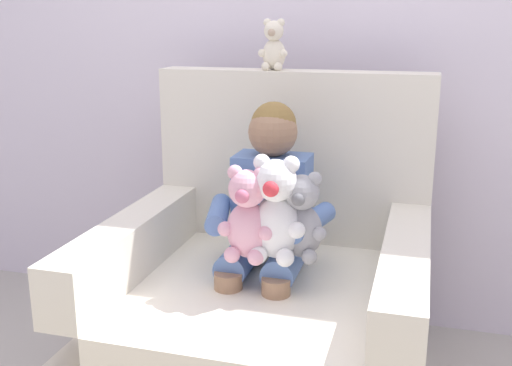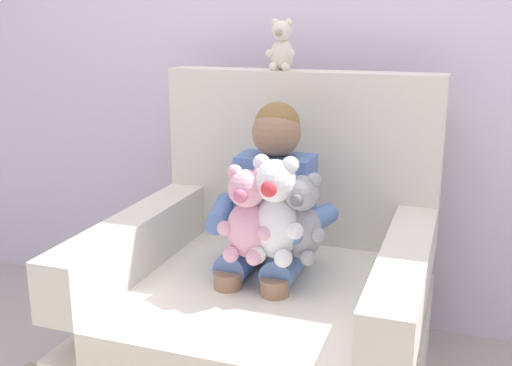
{
  "view_description": "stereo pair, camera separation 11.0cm",
  "coord_description": "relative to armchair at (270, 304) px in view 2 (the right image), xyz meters",
  "views": [
    {
      "loc": [
        0.49,
        -1.83,
        1.3
      ],
      "look_at": [
        -0.01,
        -0.05,
        0.8
      ],
      "focal_mm": 42.58,
      "sensor_mm": 36.0,
      "label": 1
    },
    {
      "loc": [
        0.6,
        -1.79,
        1.3
      ],
      "look_at": [
        -0.01,
        -0.05,
        0.8
      ],
      "focal_mm": 42.58,
      "sensor_mm": 36.0,
      "label": 2
    }
  ],
  "objects": [
    {
      "name": "plush_white",
      "position": [
        0.06,
        -0.13,
        0.38
      ],
      "size": [
        0.2,
        0.16,
        0.34
      ],
      "rotation": [
        0.0,
        0.0,
        0.25
      ],
      "color": "white",
      "rests_on": "armchair"
    },
    {
      "name": "back_wall",
      "position": [
        0.0,
        0.68,
        0.97
      ],
      "size": [
        6.0,
        0.1,
        2.6
      ],
      "primitive_type": "cube",
      "color": "silver",
      "rests_on": "ground"
    },
    {
      "name": "seated_child",
      "position": [
        -0.01,
        0.04,
        0.33
      ],
      "size": [
        0.45,
        0.39,
        0.82
      ],
      "rotation": [
        0.0,
        0.0,
        0.09
      ],
      "color": "#597AB7",
      "rests_on": "armchair"
    },
    {
      "name": "plush_grey",
      "position": [
        0.13,
        -0.1,
        0.36
      ],
      "size": [
        0.17,
        0.14,
        0.29
      ],
      "rotation": [
        0.0,
        0.0,
        -0.21
      ],
      "color": "#9E9EA3",
      "rests_on": "armchair"
    },
    {
      "name": "plush_cream_on_backrest",
      "position": [
        -0.08,
        0.38,
        0.87
      ],
      "size": [
        0.11,
        0.09,
        0.19
      ],
      "rotation": [
        0.0,
        0.0,
        -0.07
      ],
      "color": "silver",
      "rests_on": "armchair"
    },
    {
      "name": "plush_pink",
      "position": [
        -0.03,
        -0.15,
        0.37
      ],
      "size": [
        0.18,
        0.15,
        0.31
      ],
      "rotation": [
        0.0,
        0.0,
        0.04
      ],
      "color": "#EAA8BC",
      "rests_on": "armchair"
    },
    {
      "name": "armchair",
      "position": [
        0.0,
        0.0,
        0.0
      ],
      "size": [
        1.06,
        1.04,
        1.11
      ],
      "color": "silver",
      "rests_on": "ground"
    }
  ]
}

